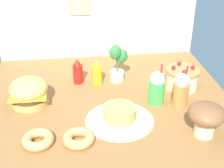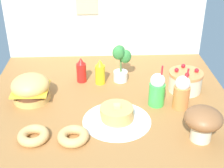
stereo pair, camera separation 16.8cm
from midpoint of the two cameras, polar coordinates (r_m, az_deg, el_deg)
name	(u,v)px [view 1 (the left image)]	position (r m, az deg, el deg)	size (l,w,h in m)	color
ground_plane	(111,114)	(2.34, -2.25, -5.39)	(1.92, 2.09, 0.02)	#9E6B38
back_wall	(97,5)	(3.07, -4.27, 14.06)	(1.92, 0.04, 1.03)	beige
doily_mat	(119,120)	(2.25, -0.80, -6.59)	(0.49, 0.49, 0.00)	white
burger	(29,92)	(2.49, -16.66, -1.38)	(0.29, 0.29, 0.21)	#DBA859
pancake_stack	(120,115)	(2.22, -0.80, -5.60)	(0.38, 0.38, 0.13)	white
layer_cake	(182,78)	(2.66, 10.73, 1.00)	(0.28, 0.28, 0.20)	beige
ketchup_bottle	(78,72)	(2.70, -7.96, 2.16)	(0.08, 0.08, 0.22)	red
mustard_bottle	(97,73)	(2.67, -4.52, 1.95)	(0.08, 0.08, 0.22)	yellow
cream_soda_cup	(157,88)	(2.39, 6.08, -0.73)	(0.12, 0.12, 0.33)	green
orange_float_cup	(181,89)	(2.40, 10.39, -1.02)	(0.12, 0.12, 0.33)	orange
donut_pink_glaze	(38,139)	(2.11, -15.50, -9.66)	(0.21, 0.21, 0.06)	tan
donut_chocolate	(79,138)	(2.06, -8.40, -9.66)	(0.21, 0.21, 0.06)	tan
potted_plant	(117,62)	(2.68, -0.83, 4.04)	(0.16, 0.14, 0.34)	white
mushroom_stool	(206,117)	(2.10, 14.46, -5.77)	(0.24, 0.24, 0.23)	beige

